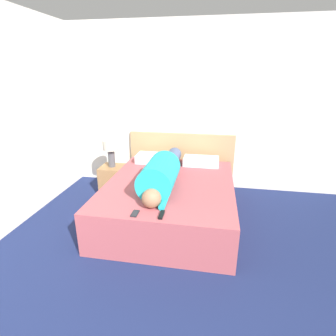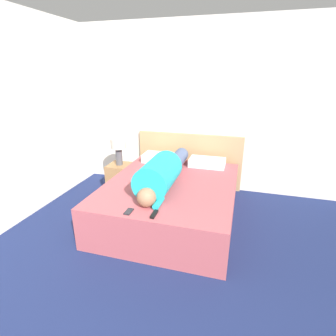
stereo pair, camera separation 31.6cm
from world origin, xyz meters
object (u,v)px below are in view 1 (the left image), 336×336
at_px(table_lamp, 111,148).
at_px(pillow_near_headboard, 155,158).
at_px(nightstand, 113,180).
at_px(pillow_second, 201,161).
at_px(tv_remote, 162,215).
at_px(person_lying, 162,173).
at_px(cell_phone, 135,213).
at_px(bed, 170,200).

height_order(table_lamp, pillow_near_headboard, table_lamp).
height_order(nightstand, table_lamp, table_lamp).
bearing_deg(table_lamp, pillow_second, 7.03).
relative_size(table_lamp, tv_remote, 2.85).
bearing_deg(person_lying, cell_phone, -100.21).
height_order(tv_remote, cell_phone, tv_remote).
relative_size(nightstand, person_lying, 0.26).
bearing_deg(nightstand, pillow_near_headboard, 14.69).
relative_size(person_lying, pillow_second, 3.23).
relative_size(bed, cell_phone, 15.00).
relative_size(pillow_second, cell_phone, 4.08).
bearing_deg(person_lying, pillow_second, 64.24).
height_order(nightstand, person_lying, person_lying).
xyz_separation_m(table_lamp, pillow_near_headboard, (0.65, 0.17, -0.18)).
bearing_deg(tv_remote, pillow_near_headboard, 105.21).
xyz_separation_m(pillow_second, cell_phone, (-0.56, -1.63, -0.05)).
bearing_deg(tv_remote, bed, 94.06).
distance_m(table_lamp, pillow_second, 1.40).
bearing_deg(cell_phone, pillow_near_headboard, 95.93).
bearing_deg(pillow_second, tv_remote, -100.27).
height_order(table_lamp, cell_phone, table_lamp).
bearing_deg(table_lamp, person_lying, -37.13).
bearing_deg(pillow_near_headboard, pillow_second, 0.00).
distance_m(table_lamp, tv_remote, 1.82).
xyz_separation_m(nightstand, person_lying, (0.95, -0.72, 0.45)).
distance_m(nightstand, cell_phone, 1.69).
height_order(pillow_near_headboard, pillow_second, pillow_near_headboard).
xyz_separation_m(bed, person_lying, (-0.08, -0.12, 0.43)).
bearing_deg(person_lying, pillow_near_headboard, 108.70).
xyz_separation_m(person_lying, tv_remote, (0.14, -0.72, -0.16)).
bearing_deg(table_lamp, cell_phone, -60.65).
bearing_deg(pillow_second, pillow_near_headboard, -180.00).
xyz_separation_m(person_lying, pillow_near_headboard, (-0.30, 0.89, -0.11)).
bearing_deg(pillow_near_headboard, tv_remote, -74.79).
bearing_deg(cell_phone, table_lamp, 119.35).
bearing_deg(cell_phone, tv_remote, 2.54).
relative_size(bed, table_lamp, 4.56).
relative_size(table_lamp, person_lying, 0.25).
bearing_deg(tv_remote, cell_phone, -177.46).
bearing_deg(pillow_near_headboard, cell_phone, -84.07).
relative_size(person_lying, tv_remote, 11.45).
height_order(bed, person_lying, person_lying).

